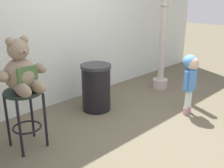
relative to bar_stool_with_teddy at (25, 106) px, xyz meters
name	(u,v)px	position (x,y,z in m)	size (l,w,h in m)	color
ground_plane	(151,136)	(1.25, -0.92, -0.53)	(24.00, 24.00, 0.00)	brown
bar_stool_with_teddy	(25,106)	(0.00, 0.00, 0.00)	(0.43, 0.43, 0.73)	black
teddy_bear	(22,72)	(0.00, -0.03, 0.42)	(0.58, 0.52, 0.61)	#817058
child_walking	(190,72)	(2.19, -0.87, 0.14)	(0.29, 0.23, 0.92)	#C7919E
trash_bin	(96,87)	(1.30, 0.22, -0.16)	(0.47, 0.47, 0.74)	black
lamppost	(163,34)	(2.84, 0.10, 0.53)	(0.28, 0.28, 2.68)	#B4A2A0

